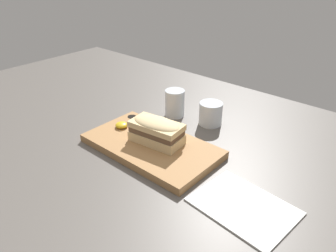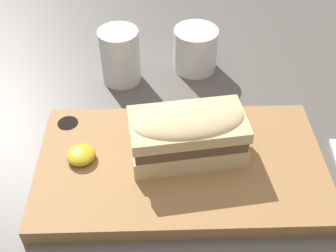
# 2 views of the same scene
# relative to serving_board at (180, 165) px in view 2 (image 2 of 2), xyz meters

# --- Properties ---
(dining_table) EXTENTS (1.98, 1.18, 0.02)m
(dining_table) POSITION_rel_serving_board_xyz_m (-0.04, 0.01, -0.02)
(dining_table) COLOR #56514C
(dining_table) RESTS_ON ground
(serving_board) EXTENTS (0.38, 0.21, 0.02)m
(serving_board) POSITION_rel_serving_board_xyz_m (0.00, 0.00, 0.00)
(serving_board) COLOR #9E7042
(serving_board) RESTS_ON dining_table
(sandwich) EXTENTS (0.16, 0.10, 0.07)m
(sandwich) POSITION_rel_serving_board_xyz_m (0.01, 0.01, 0.05)
(sandwich) COLOR #DBBC84
(sandwich) RESTS_ON serving_board
(mustard_dollop) EXTENTS (0.04, 0.04, 0.02)m
(mustard_dollop) POSITION_rel_serving_board_xyz_m (-0.13, 0.01, 0.02)
(mustard_dollop) COLOR gold
(mustard_dollop) RESTS_ON serving_board
(water_glass) EXTENTS (0.07, 0.07, 0.09)m
(water_glass) POSITION_rel_serving_board_xyz_m (-0.09, 0.21, 0.03)
(water_glass) COLOR silver
(water_glass) RESTS_ON dining_table
(wine_glass) EXTENTS (0.08, 0.08, 0.08)m
(wine_glass) POSITION_rel_serving_board_xyz_m (0.04, 0.24, 0.02)
(wine_glass) COLOR silver
(wine_glass) RESTS_ON dining_table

